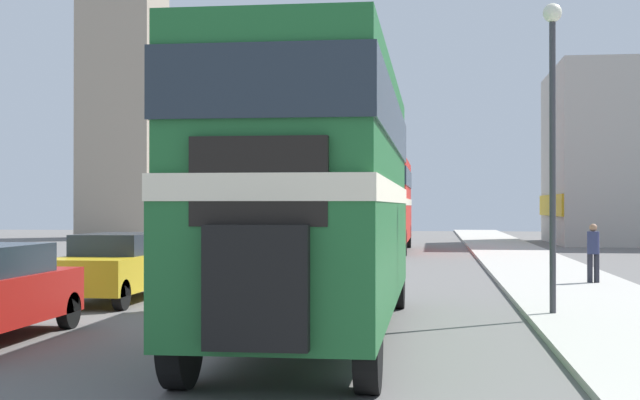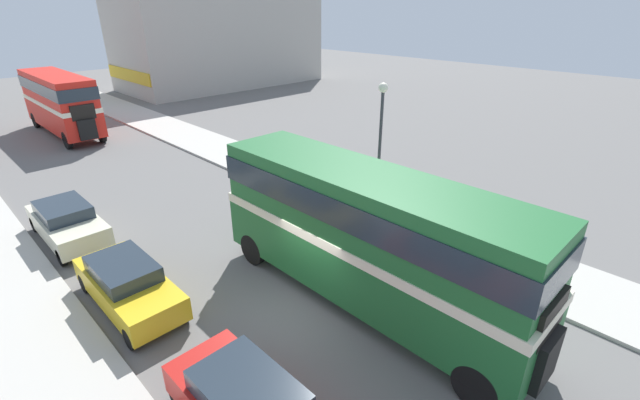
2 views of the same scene
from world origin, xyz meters
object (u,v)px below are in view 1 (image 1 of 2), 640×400
object	(u,v)px
pedestrian_walking	(593,249)
street_lamp	(553,110)
car_parked_mid	(117,266)
double_decker_bus	(320,180)
bus_distant	(383,198)
car_parked_far	(187,253)

from	to	relation	value
pedestrian_walking	street_lamp	distance (m)	7.79
street_lamp	car_parked_mid	bearing A→B (deg)	166.90
double_decker_bus	car_parked_mid	bearing A→B (deg)	136.71
bus_distant	car_parked_mid	xyz separation A→B (m)	(-4.79, -22.39, -1.74)
bus_distant	street_lamp	bearing A→B (deg)	-79.49
bus_distant	pedestrian_walking	xyz separation A→B (m)	(6.51, -17.63, -1.53)
bus_distant	pedestrian_walking	size ratio (longest dim) A/B	6.22
pedestrian_walking	street_lamp	xyz separation A→B (m)	(-1.95, -6.94, 2.96)
street_lamp	car_parked_far	bearing A→B (deg)	139.59
car_parked_far	pedestrian_walking	size ratio (longest dim) A/B	2.85
double_decker_bus	pedestrian_walking	bearing A→B (deg)	58.19
bus_distant	car_parked_mid	distance (m)	22.96
double_decker_bus	car_parked_far	size ratio (longest dim) A/B	2.41
car_parked_far	pedestrian_walking	world-z (taller)	pedestrian_walking
car_parked_far	street_lamp	world-z (taller)	street_lamp
pedestrian_walking	car_parked_far	bearing A→B (deg)	174.84
bus_distant	street_lamp	distance (m)	25.03
street_lamp	pedestrian_walking	bearing A→B (deg)	74.33
double_decker_bus	street_lamp	size ratio (longest dim) A/B	1.82
car_parked_mid	pedestrian_walking	distance (m)	12.26
car_parked_mid	street_lamp	world-z (taller)	street_lamp
car_parked_mid	street_lamp	bearing A→B (deg)	-13.10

